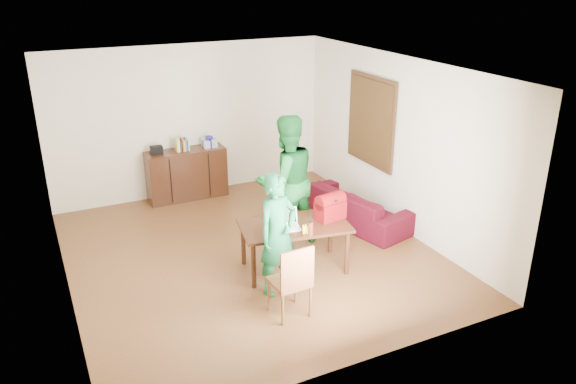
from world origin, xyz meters
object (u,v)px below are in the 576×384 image
sofa (355,206)px  bottle (310,228)px  person_near (278,234)px  laptop (287,226)px  person_far (286,181)px  red_bag (330,209)px  table (294,230)px  chair (290,294)px

sofa → bottle: bearing=116.8°
person_near → laptop: person_near is taller
bottle → sofa: (1.53, 1.31, -0.50)m
person_near → bottle: person_near is taller
person_near → person_far: bearing=41.9°
bottle → red_bag: size_ratio=0.50×
person_far → laptop: size_ratio=5.28×
table → sofa: 1.85m
person_far → laptop: (-0.40, -0.88, -0.26)m
table → sofa: size_ratio=0.81×
bottle → person_near: bearing=-176.9°
sofa → laptop: bearing=106.7°
person_near → laptop: (0.29, 0.32, -0.08)m
chair → person_far: (0.80, 1.77, 0.71)m
bottle → laptop: bearing=122.2°
table → laptop: laptop is taller
table → chair: chair is taller
chair → red_bag: red_bag is taller
bottle → chair: bearing=-134.6°
chair → sofa: (2.11, 1.90, 0.01)m
chair → laptop: bearing=63.1°
table → red_bag: bearing=4.4°
person_near → chair: bearing=-118.3°
person_far → table: bearing=68.8°
table → person_near: size_ratio=0.98×
chair → person_near: bearing=76.7°
person_far → bottle: person_far is taller
laptop → person_near: bearing=-118.9°
laptop → table: bearing=41.7°
person_far → person_near: bearing=56.7°
person_near → sofa: person_near is taller
laptop → bottle: laptop is taller
table → laptop: (-0.14, -0.08, 0.13)m
red_bag → table: bearing=164.8°
chair → bottle: size_ratio=4.74×
laptop → red_bag: (0.67, 0.03, 0.10)m
red_bag → laptop: bearing=172.8°
bottle → sofa: size_ratio=0.10×
chair → red_bag: bearing=37.8°
chair → person_far: 2.06m
table → person_far: person_far is taller
bottle → red_bag: (0.48, 0.33, 0.05)m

